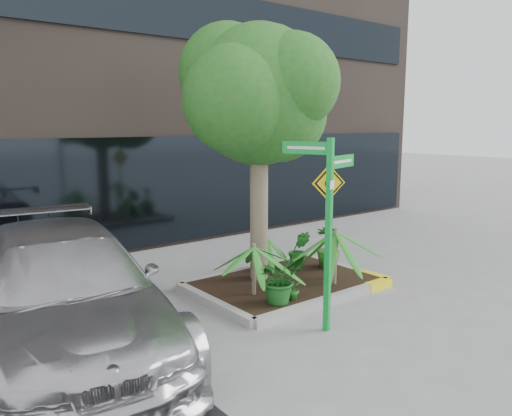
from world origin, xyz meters
TOP-DOWN VIEW (x-y plane):
  - ground at (0.00, 0.00)m, footprint 80.00×80.00m
  - planter at (0.23, 0.27)m, footprint 3.35×2.36m
  - tree at (-0.09, 0.74)m, footprint 3.18×2.82m
  - palm_front at (0.77, -0.38)m, footprint 1.15×1.15m
  - palm_left at (-0.73, 0.06)m, footprint 0.99×0.99m
  - palm_back at (0.45, 1.18)m, footprint 0.78×0.78m
  - parked_car at (-3.80, 0.23)m, footprint 2.98×5.81m
  - shrub_a at (-0.67, -0.49)m, footprint 0.97×0.97m
  - shrub_b at (1.45, 0.41)m, footprint 0.67×0.67m
  - shrub_c at (-0.39, -0.55)m, footprint 0.42×0.42m
  - shrub_d at (0.89, 0.67)m, footprint 0.60×0.60m
  - street_sign_post at (-0.56, -1.43)m, footprint 0.98×0.80m
  - cattle_sign at (0.82, -0.13)m, footprint 0.62×0.24m

SIDE VIEW (x-z plane):
  - ground at x=0.00m, z-range 0.00..0.00m
  - planter at x=0.23m, z-range 0.03..0.18m
  - shrub_c at x=-0.39m, z-range 0.15..0.73m
  - shrub_d at x=0.89m, z-range 0.15..0.93m
  - shrub_a at x=-0.67m, z-range 0.15..0.95m
  - shrub_b at x=1.45m, z-range 0.15..1.00m
  - palm_back at x=0.45m, z-range 0.36..1.23m
  - parked_car at x=-3.80m, z-range 0.00..1.61m
  - palm_left at x=-0.73m, z-range 0.42..1.52m
  - palm_front at x=0.77m, z-range 0.47..1.75m
  - cattle_sign at x=0.82m, z-range 0.52..2.65m
  - street_sign_post at x=-0.56m, z-range 0.33..3.14m
  - tree at x=-0.09m, z-range 1.10..5.88m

